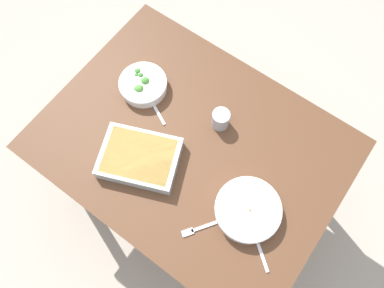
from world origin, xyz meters
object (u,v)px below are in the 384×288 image
(baking_dish, at_px, (140,158))
(fork_on_table, at_px, (201,228))
(broccoli_bowl, at_px, (143,85))
(spoon_by_stew, at_px, (257,241))
(spoon_by_broccoli, at_px, (152,103))
(stew_bowl, at_px, (248,210))
(drink_cup, at_px, (220,120))

(baking_dish, bearing_deg, fork_on_table, -12.09)
(broccoli_bowl, relative_size, spoon_by_stew, 1.37)
(fork_on_table, bearing_deg, spoon_by_broccoli, 147.01)
(stew_bowl, bearing_deg, spoon_by_stew, -37.91)
(stew_bowl, xyz_separation_m, spoon_by_stew, (0.09, -0.07, -0.03))
(broccoli_bowl, bearing_deg, baking_dish, -53.61)
(spoon_by_stew, bearing_deg, spoon_by_broccoli, 161.44)
(spoon_by_broccoli, relative_size, fork_on_table, 1.07)
(broccoli_bowl, height_order, spoon_by_broccoli, broccoli_bowl)
(fork_on_table, bearing_deg, spoon_by_stew, 22.91)
(broccoli_bowl, bearing_deg, stew_bowl, -16.31)
(baking_dish, relative_size, spoon_by_stew, 2.41)
(broccoli_bowl, relative_size, spoon_by_broccoli, 1.24)
(drink_cup, xyz_separation_m, spoon_by_broccoli, (-0.28, -0.09, -0.03))
(broccoli_bowl, distance_m, baking_dish, 0.33)
(baking_dish, xyz_separation_m, drink_cup, (0.16, 0.32, 0.00))
(baking_dish, relative_size, drink_cup, 4.25)
(drink_cup, height_order, fork_on_table, drink_cup)
(baking_dish, bearing_deg, spoon_by_stew, 0.76)
(broccoli_bowl, distance_m, spoon_by_broccoli, 0.09)
(stew_bowl, bearing_deg, fork_on_table, -124.89)
(spoon_by_broccoli, bearing_deg, drink_cup, 17.54)
(stew_bowl, relative_size, fork_on_table, 1.60)
(broccoli_bowl, relative_size, baking_dish, 0.57)
(stew_bowl, relative_size, spoon_by_broccoli, 1.50)
(stew_bowl, xyz_separation_m, drink_cup, (-0.29, 0.24, 0.01))
(stew_bowl, bearing_deg, drink_cup, 139.94)
(broccoli_bowl, distance_m, fork_on_table, 0.64)
(stew_bowl, height_order, fork_on_table, stew_bowl)
(stew_bowl, relative_size, baking_dish, 0.69)
(broccoli_bowl, height_order, fork_on_table, broccoli_bowl)
(drink_cup, height_order, spoon_by_broccoli, drink_cup)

